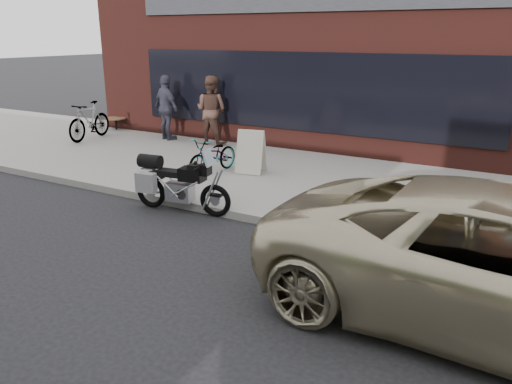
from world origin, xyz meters
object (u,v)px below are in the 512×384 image
object	(u,v)px
cafe_patron_right	(167,108)
bicycle_rear	(89,121)
sandwich_sign	(251,151)
cafe_patron_left	(211,110)
motorcycle	(175,184)
bicycle_front	(213,155)
cafe_table	(116,119)

from	to	relation	value
cafe_patron_right	bicycle_rear	bearing A→B (deg)	48.88
bicycle_rear	sandwich_sign	bearing A→B (deg)	-17.03
cafe_patron_left	bicycle_rear	bearing A→B (deg)	17.71
bicycle_rear	cafe_patron_left	size ratio (longest dim) A/B	0.96
motorcycle	cafe_patron_right	bearing A→B (deg)	122.93
bicycle_front	cafe_patron_left	bearing A→B (deg)	130.91
sandwich_sign	cafe_table	world-z (taller)	sandwich_sign
cafe_patron_left	cafe_patron_right	world-z (taller)	cafe_patron_left
cafe_patron_right	motorcycle	bearing A→B (deg)	151.14
bicycle_rear	sandwich_sign	xyz separation A→B (m)	(5.98, -0.85, -0.07)
sandwich_sign	cafe_patron_left	xyz separation A→B (m)	(-2.49, 2.09, 0.47)
sandwich_sign	cafe_patron_left	world-z (taller)	cafe_patron_left
bicycle_rear	cafe_patron_right	size ratio (longest dim) A/B	0.97
cafe_table	cafe_patron_right	xyz separation A→B (m)	(2.49, -0.43, 0.58)
sandwich_sign	cafe_patron_left	bearing A→B (deg)	129.19
cafe_patron_left	cafe_table	bearing A→B (deg)	-5.82
motorcycle	sandwich_sign	xyz separation A→B (m)	(0.12, 2.58, 0.10)
cafe_patron_left	motorcycle	bearing A→B (deg)	115.03
cafe_table	cafe_patron_right	size ratio (longest dim) A/B	0.36
bicycle_rear	cafe_patron_left	xyz separation A→B (m)	(3.49, 1.24, 0.40)
bicycle_rear	cafe_patron_left	bearing A→B (deg)	10.66
motorcycle	bicycle_front	world-z (taller)	motorcycle
cafe_patron_right	sandwich_sign	bearing A→B (deg)	174.74
bicycle_rear	cafe_table	xyz separation A→B (m)	(-0.46, 1.51, -0.19)
motorcycle	bicycle_rear	world-z (taller)	bicycle_rear
motorcycle	cafe_patron_left	xyz separation A→B (m)	(-2.37, 4.67, 0.57)
motorcycle	cafe_patron_left	bearing A→B (deg)	109.54
cafe_table	cafe_patron_right	bearing A→B (deg)	-9.77
motorcycle	bicycle_front	xyz separation A→B (m)	(-0.57, 2.07, 0.03)
sandwich_sign	cafe_patron_right	distance (m)	4.42
motorcycle	bicycle_rear	size ratio (longest dim) A/B	1.07
cafe_table	cafe_patron_left	distance (m)	4.00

